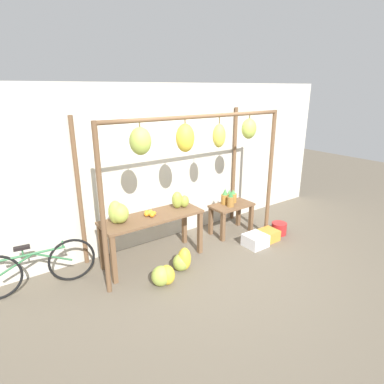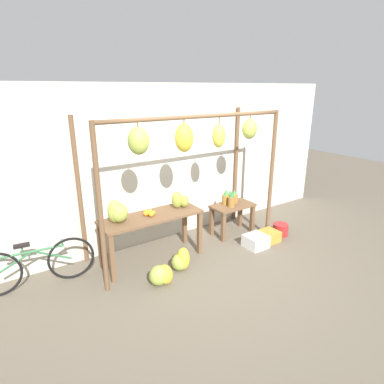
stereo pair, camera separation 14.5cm
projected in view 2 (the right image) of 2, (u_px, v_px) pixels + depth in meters
name	position (u px, v px, depth m)	size (l,w,h in m)	color
ground_plane	(218.00, 271.00, 5.00)	(20.00, 20.00, 0.00)	#665B4C
shop_wall_back	(166.00, 164.00, 5.77)	(8.00, 0.08, 2.80)	beige
stall_awning	(190.00, 151.00, 4.89)	(3.26, 1.14, 2.35)	brown
display_table_main	(152.00, 223.00, 5.12)	(1.64, 0.57, 0.79)	brown
display_table_side	(232.00, 212.00, 6.16)	(0.83, 0.45, 0.59)	brown
banana_pile_on_table	(117.00, 212.00, 4.78)	(0.36, 0.38, 0.36)	#9EB247
orange_pile	(149.00, 213.00, 5.07)	(0.19, 0.21, 0.09)	orange
pineapple_cluster	(230.00, 198.00, 6.12)	(0.34, 0.32, 0.31)	#A3702D
banana_pile_ground_left	(161.00, 275.00, 4.61)	(0.38, 0.32, 0.30)	gold
banana_pile_ground_right	(181.00, 260.00, 4.98)	(0.37, 0.32, 0.37)	gold
fruit_crate_white	(256.00, 241.00, 5.71)	(0.38, 0.36, 0.22)	silver
blue_bucket	(280.00, 229.00, 6.18)	(0.29, 0.29, 0.23)	#AD2323
parked_bicycle	(35.00, 265.00, 4.50)	(1.62, 0.22, 0.70)	black
papaya_pile	(180.00, 200.00, 5.37)	(0.32, 0.22, 0.29)	#93A33D
fruit_crate_purple	(269.00, 236.00, 5.94)	(0.34, 0.32, 0.20)	orange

